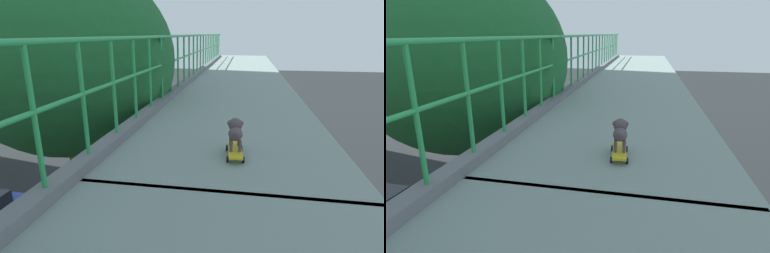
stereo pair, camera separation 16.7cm
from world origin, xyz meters
TOP-DOWN VIEW (x-y plane):
  - city_bus at (-7.74, 20.32)m, footprint 2.65×10.35m
  - roadside_tree_mid at (-2.45, 5.37)m, footprint 4.60×4.60m
  - toy_skateboard at (1.27, 2.36)m, footprint 0.23×0.56m
  - small_dog at (1.27, 2.41)m, footprint 0.19×0.39m

SIDE VIEW (x-z plane):
  - city_bus at x=-7.74m, z-range 0.22..3.33m
  - toy_skateboard at x=1.27m, z-range 5.44..5.53m
  - small_dog at x=1.27m, z-range 5.55..5.87m
  - roadside_tree_mid at x=-2.45m, z-range 1.99..10.28m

